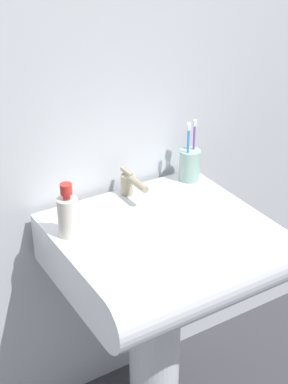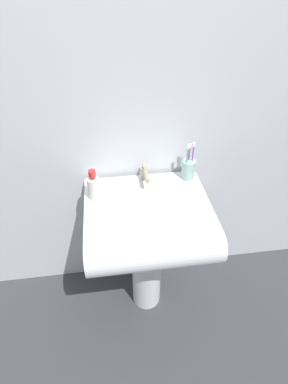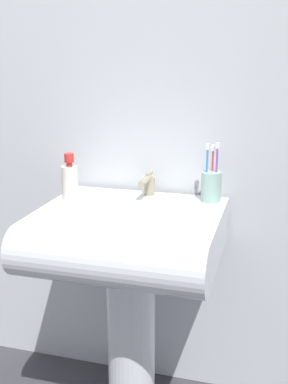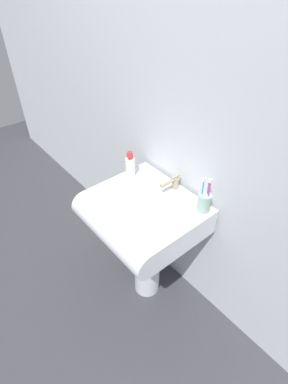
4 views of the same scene
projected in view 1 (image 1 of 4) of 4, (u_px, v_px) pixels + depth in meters
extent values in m
cube|color=silver|center=(106.00, 51.00, 1.65)|extent=(5.00, 0.05, 2.40)
cylinder|color=white|center=(155.00, 346.00, 1.88)|extent=(0.16, 0.16, 0.62)
cube|color=white|center=(156.00, 245.00, 1.69)|extent=(0.57, 0.45, 0.15)
cylinder|color=white|center=(202.00, 286.00, 1.52)|extent=(0.57, 0.15, 0.15)
cylinder|color=tan|center=(127.00, 185.00, 1.78)|extent=(0.04, 0.04, 0.06)
cylinder|color=tan|center=(136.00, 182.00, 1.73)|extent=(0.02, 0.11, 0.02)
cube|color=tan|center=(127.00, 172.00, 1.76)|extent=(0.01, 0.06, 0.01)
cylinder|color=#99BFB2|center=(190.00, 165.00, 1.86)|extent=(0.07, 0.07, 0.10)
cylinder|color=#338CD8|center=(188.00, 154.00, 1.83)|extent=(0.01, 0.01, 0.16)
cube|color=white|center=(189.00, 127.00, 1.78)|extent=(0.01, 0.01, 0.02)
cylinder|color=purple|center=(194.00, 150.00, 1.85)|extent=(0.01, 0.01, 0.17)
cube|color=white|center=(195.00, 123.00, 1.80)|extent=(0.01, 0.01, 0.02)
cylinder|color=#D83F4C|center=(188.00, 151.00, 1.85)|extent=(0.01, 0.01, 0.16)
cube|color=white|center=(189.00, 126.00, 1.81)|extent=(0.01, 0.01, 0.02)
cylinder|color=silver|center=(68.00, 217.00, 1.57)|extent=(0.06, 0.06, 0.11)
cylinder|color=red|center=(67.00, 196.00, 1.54)|extent=(0.02, 0.02, 0.01)
cylinder|color=red|center=(66.00, 189.00, 1.53)|extent=(0.03, 0.03, 0.03)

